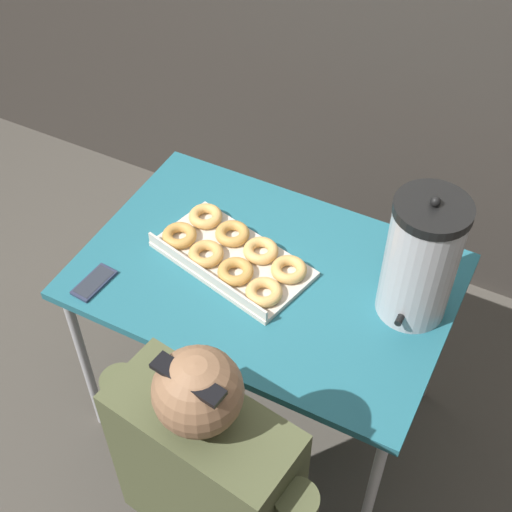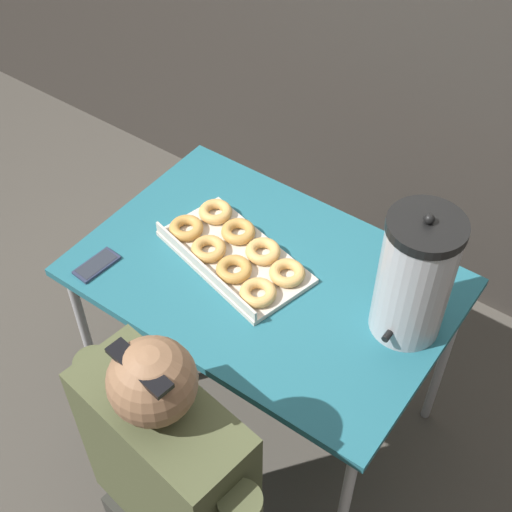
# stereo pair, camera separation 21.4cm
# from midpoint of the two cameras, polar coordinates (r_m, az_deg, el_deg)

# --- Properties ---
(ground_plane) EXTENTS (12.00, 12.00, 0.00)m
(ground_plane) POSITION_cam_midpoint_polar(r_m,az_deg,el_deg) (2.78, 2.84, -12.12)
(ground_plane) COLOR #4C473F
(folding_table) EXTENTS (1.12, 0.76, 0.76)m
(folding_table) POSITION_cam_midpoint_polar(r_m,az_deg,el_deg) (2.21, 3.50, -2.60)
(folding_table) COLOR #236675
(folding_table) RESTS_ON ground
(donut_box) EXTENTS (0.53, 0.36, 0.05)m
(donut_box) POSITION_cam_midpoint_polar(r_m,az_deg,el_deg) (2.19, 1.07, 0.13)
(donut_box) COLOR beige
(donut_box) RESTS_ON folding_table
(coffee_urn) EXTENTS (0.21, 0.23, 0.43)m
(coffee_urn) POSITION_cam_midpoint_polar(r_m,az_deg,el_deg) (1.96, 15.67, -1.80)
(coffee_urn) COLOR #B7B7BC
(coffee_urn) RESTS_ON folding_table
(cell_phone) EXTENTS (0.08, 0.15, 0.01)m
(cell_phone) POSITION_cam_midpoint_polar(r_m,az_deg,el_deg) (2.22, -9.97, -0.87)
(cell_phone) COLOR #2D334C
(cell_phone) RESTS_ON folding_table
(person_seated) EXTENTS (0.60, 0.29, 1.22)m
(person_seated) POSITION_cam_midpoint_polar(r_m,az_deg,el_deg) (1.98, -3.32, -18.94)
(person_seated) COLOR #33332D
(person_seated) RESTS_ON ground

